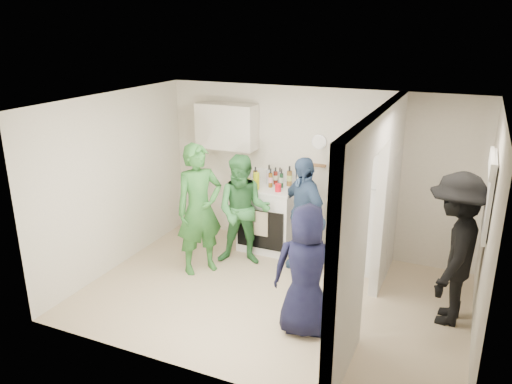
% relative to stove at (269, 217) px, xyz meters
% --- Properties ---
extents(floor, '(4.80, 4.80, 0.00)m').
position_rel_stove_xyz_m(floor, '(0.61, -1.37, -0.51)').
color(floor, '#C4AB8A').
rests_on(floor, ground).
extents(wall_back, '(4.80, 0.00, 4.80)m').
position_rel_stove_xyz_m(wall_back, '(0.61, 0.33, 0.74)').
color(wall_back, silver).
rests_on(wall_back, floor).
extents(wall_front, '(4.80, 0.00, 4.80)m').
position_rel_stove_xyz_m(wall_front, '(0.61, -3.07, 0.74)').
color(wall_front, silver).
rests_on(wall_front, floor).
extents(wall_left, '(0.00, 3.40, 3.40)m').
position_rel_stove_xyz_m(wall_left, '(-1.79, -1.37, 0.74)').
color(wall_left, silver).
rests_on(wall_left, floor).
extents(wall_right, '(0.00, 3.40, 3.40)m').
position_rel_stove_xyz_m(wall_right, '(3.01, -1.37, 0.74)').
color(wall_right, silver).
rests_on(wall_right, floor).
extents(ceiling, '(4.80, 4.80, 0.00)m').
position_rel_stove_xyz_m(ceiling, '(0.61, -1.37, 1.99)').
color(ceiling, white).
rests_on(ceiling, wall_back).
extents(partition_pier_back, '(0.12, 1.20, 2.50)m').
position_rel_stove_xyz_m(partition_pier_back, '(1.81, -0.27, 0.74)').
color(partition_pier_back, silver).
rests_on(partition_pier_back, floor).
extents(partition_pier_front, '(0.12, 1.20, 2.50)m').
position_rel_stove_xyz_m(partition_pier_front, '(1.81, -2.47, 0.74)').
color(partition_pier_front, silver).
rests_on(partition_pier_front, floor).
extents(partition_header, '(0.12, 1.00, 0.40)m').
position_rel_stove_xyz_m(partition_header, '(1.81, -1.37, 1.79)').
color(partition_header, silver).
rests_on(partition_header, partition_pier_back).
extents(stove, '(0.86, 0.71, 1.02)m').
position_rel_stove_xyz_m(stove, '(0.00, 0.00, 0.00)').
color(stove, white).
rests_on(stove, floor).
extents(upper_cabinet, '(0.95, 0.34, 0.70)m').
position_rel_stove_xyz_m(upper_cabinet, '(-0.79, 0.15, 1.34)').
color(upper_cabinet, silver).
rests_on(upper_cabinet, wall_back).
extents(fridge, '(0.73, 0.71, 1.77)m').
position_rel_stove_xyz_m(fridge, '(1.51, -0.03, 0.37)').
color(fridge, silver).
rests_on(fridge, floor).
extents(wicker_basket, '(0.35, 0.25, 0.15)m').
position_rel_stove_xyz_m(wicker_basket, '(1.41, 0.02, 1.33)').
color(wicker_basket, brown).
rests_on(wicker_basket, fridge).
extents(blue_bowl, '(0.24, 0.24, 0.11)m').
position_rel_stove_xyz_m(blue_bowl, '(1.41, 0.02, 1.46)').
color(blue_bowl, '#20148F').
rests_on(blue_bowl, wicker_basket).
extents(yellow_cup_stack_top, '(0.09, 0.09, 0.25)m').
position_rel_stove_xyz_m(yellow_cup_stack_top, '(1.73, -0.13, 1.38)').
color(yellow_cup_stack_top, '#CFDE12').
rests_on(yellow_cup_stack_top, fridge).
extents(wall_clock, '(0.22, 0.02, 0.22)m').
position_rel_stove_xyz_m(wall_clock, '(0.66, 0.31, 1.19)').
color(wall_clock, white).
rests_on(wall_clock, wall_back).
extents(spice_shelf, '(0.35, 0.08, 0.03)m').
position_rel_stove_xyz_m(spice_shelf, '(0.61, 0.28, 0.84)').
color(spice_shelf, olive).
rests_on(spice_shelf, wall_back).
extents(nook_window, '(0.03, 0.70, 0.80)m').
position_rel_stove_xyz_m(nook_window, '(2.99, -1.17, 1.14)').
color(nook_window, black).
rests_on(nook_window, wall_right).
extents(nook_window_frame, '(0.04, 0.76, 0.86)m').
position_rel_stove_xyz_m(nook_window_frame, '(2.98, -1.17, 1.14)').
color(nook_window_frame, white).
rests_on(nook_window_frame, wall_right).
extents(nook_valance, '(0.04, 0.82, 0.18)m').
position_rel_stove_xyz_m(nook_valance, '(2.95, -1.17, 1.49)').
color(nook_valance, white).
rests_on(nook_valance, wall_right).
extents(yellow_cup_stack_stove, '(0.09, 0.09, 0.25)m').
position_rel_stove_xyz_m(yellow_cup_stack_stove, '(-0.12, -0.22, 0.64)').
color(yellow_cup_stack_stove, '#DCEB13').
rests_on(yellow_cup_stack_stove, stove).
extents(red_cup, '(0.09, 0.09, 0.12)m').
position_rel_stove_xyz_m(red_cup, '(0.22, -0.20, 0.57)').
color(red_cup, red).
rests_on(red_cup, stove).
extents(person_green_left, '(0.76, 0.81, 1.86)m').
position_rel_stove_xyz_m(person_green_left, '(-0.59, -1.10, 0.42)').
color(person_green_left, '#34732E').
rests_on(person_green_left, floor).
extents(person_green_center, '(0.94, 0.82, 1.63)m').
position_rel_stove_xyz_m(person_green_center, '(-0.14, -0.64, 0.31)').
color(person_green_center, '#3C8943').
rests_on(person_green_center, floor).
extents(person_denim, '(1.02, 0.91, 1.66)m').
position_rel_stove_xyz_m(person_denim, '(0.70, -0.46, 0.32)').
color(person_denim, '#354973').
rests_on(person_denim, floor).
extents(person_navy, '(0.84, 0.64, 1.54)m').
position_rel_stove_xyz_m(person_navy, '(1.25, -1.95, 0.26)').
color(person_navy, black).
rests_on(person_navy, floor).
extents(person_nook, '(0.79, 1.24, 1.82)m').
position_rel_stove_xyz_m(person_nook, '(2.71, -1.02, 0.40)').
color(person_nook, black).
rests_on(person_nook, floor).
extents(bottle_a, '(0.07, 0.07, 0.24)m').
position_rel_stove_xyz_m(bottle_a, '(-0.28, 0.10, 0.63)').
color(bottle_a, brown).
rests_on(bottle_a, stove).
extents(bottle_b, '(0.07, 0.07, 0.25)m').
position_rel_stove_xyz_m(bottle_b, '(-0.19, -0.10, 0.64)').
color(bottle_b, '#184A2A').
rests_on(bottle_b, stove).
extents(bottle_c, '(0.08, 0.08, 0.29)m').
position_rel_stove_xyz_m(bottle_c, '(-0.07, 0.14, 0.66)').
color(bottle_c, '#B0B8BE').
rests_on(bottle_c, stove).
extents(bottle_d, '(0.06, 0.06, 0.29)m').
position_rel_stove_xyz_m(bottle_d, '(0.04, -0.05, 0.66)').
color(bottle_d, brown).
rests_on(bottle_d, stove).
extents(bottle_e, '(0.06, 0.06, 0.25)m').
position_rel_stove_xyz_m(bottle_e, '(0.10, 0.19, 0.64)').
color(bottle_e, gray).
rests_on(bottle_e, stove).
extents(bottle_f, '(0.06, 0.06, 0.29)m').
position_rel_stove_xyz_m(bottle_f, '(0.19, 0.01, 0.66)').
color(bottle_f, '#153A20').
rests_on(bottle_f, stove).
extents(bottle_g, '(0.08, 0.08, 0.31)m').
position_rel_stove_xyz_m(bottle_g, '(0.27, 0.13, 0.67)').
color(bottle_g, brown).
rests_on(bottle_g, stove).
extents(bottle_h, '(0.06, 0.06, 0.25)m').
position_rel_stove_xyz_m(bottle_h, '(-0.29, -0.11, 0.63)').
color(bottle_h, silver).
rests_on(bottle_h, stove).
extents(bottle_i, '(0.07, 0.07, 0.27)m').
position_rel_stove_xyz_m(bottle_i, '(0.05, 0.12, 0.64)').
color(bottle_i, maroon).
rests_on(bottle_i, stove).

